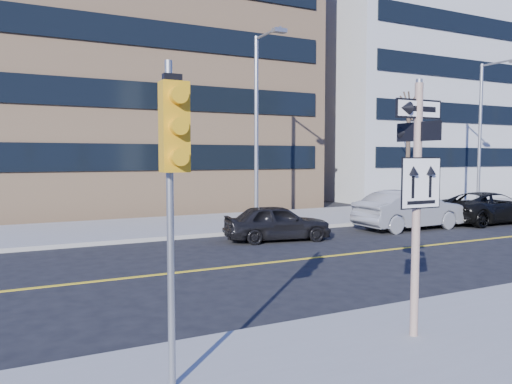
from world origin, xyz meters
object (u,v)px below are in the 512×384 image
parked_car_c (490,208)px  streetlight_a (259,116)px  sign_pole (417,193)px  parked_car_b (410,210)px  traffic_signal (174,155)px  parked_car_a (277,222)px  streetlight_b (484,125)px  street_tree_west (409,108)px

parked_car_c → streetlight_a: streetlight_a is taller
sign_pole → parked_car_b: bearing=46.4°
traffic_signal → parked_car_a: size_ratio=1.04×
parked_car_c → streetlight_b: size_ratio=0.64×
parked_car_b → streetlight_b: streetlight_b is taller
sign_pole → parked_car_c: bearing=34.5°
sign_pole → parked_car_a: bearing=73.2°
parked_car_b → parked_car_c: parked_car_b is taller
parked_car_a → street_tree_west: (10.07, 4.07, 4.87)m
parked_car_c → street_tree_west: street_tree_west is taller
streetlight_a → parked_car_c: bearing=-20.4°
traffic_signal → streetlight_a: (8.00, 13.42, 1.73)m
street_tree_west → streetlight_b: bearing=-6.2°
parked_car_a → parked_car_b: bearing=-79.7°
street_tree_west → streetlight_a: bearing=-176.5°
sign_pole → parked_car_c: size_ratio=0.80×
traffic_signal → parked_car_c: size_ratio=0.78×
traffic_signal → parked_car_c: 20.53m
traffic_signal → streetlight_a: streetlight_a is taller
streetlight_a → street_tree_west: streetlight_a is taller
traffic_signal → streetlight_a: 15.72m
parked_car_a → streetlight_a: (1.07, 3.53, 4.10)m
sign_pole → streetlight_a: bearing=73.2°
parked_car_c → street_tree_west: (-0.94, 4.25, 4.81)m
parked_car_a → parked_car_c: bearing=-80.3°
traffic_signal → parked_car_a: bearing=55.0°
streetlight_b → street_tree_west: size_ratio=1.26×
streetlight_a → streetlight_b: (14.00, 0.00, 0.00)m
parked_car_a → parked_car_b: size_ratio=0.78×
streetlight_a → streetlight_b: bearing=0.0°
streetlight_b → parked_car_b: bearing=-157.9°
traffic_signal → parked_car_a: 12.31m
parked_car_b → street_tree_west: bearing=-43.6°
parked_car_b → streetlight_a: streetlight_a is taller
parked_car_a → street_tree_west: street_tree_west is taller
parked_car_b → parked_car_c: 4.70m
streetlight_b → parked_car_a: bearing=-166.8°
sign_pole → streetlight_b: bearing=36.4°
sign_pole → parked_car_b: 13.50m
sign_pole → parked_car_c: 17.00m
parked_car_a → streetlight_a: streetlight_a is taller
parked_car_a → streetlight_b: (15.07, 3.53, 4.10)m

